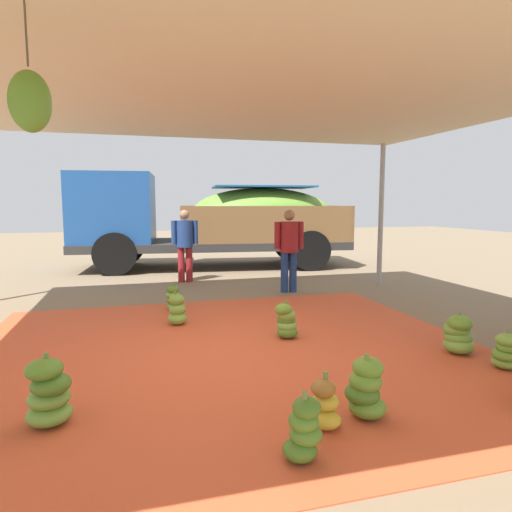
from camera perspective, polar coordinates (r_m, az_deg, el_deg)
ground_plane at (r=7.96m, az=-7.61°, el=-5.34°), size 40.00×40.00×0.00m
tarp_orange at (r=5.10m, az=-2.92°, el=-12.19°), size 5.72×5.28×0.01m
tent_canopy at (r=4.86m, az=-3.10°, el=20.48°), size 8.00×7.00×2.90m
banana_bunch_0 at (r=7.08m, az=-10.55°, el=-5.37°), size 0.34×0.35×0.44m
banana_bunch_1 at (r=3.09m, az=6.13°, el=-21.41°), size 0.33×0.31×0.46m
banana_bunch_2 at (r=6.20m, az=-10.11°, el=-6.88°), size 0.31×0.32×0.46m
banana_bunch_3 at (r=3.80m, az=-25.12°, el=-15.75°), size 0.45×0.45×0.55m
banana_bunch_4 at (r=3.49m, az=8.87°, el=-18.41°), size 0.28×0.29×0.42m
banana_bunch_5 at (r=5.47m, az=24.56°, el=-9.22°), size 0.42×0.42×0.46m
banana_bunch_6 at (r=5.54m, az=3.92°, el=-8.39°), size 0.33×0.35×0.48m
banana_bunch_8 at (r=3.68m, az=13.93°, el=-16.30°), size 0.38×0.38×0.51m
banana_bunch_9 at (r=5.19m, az=29.55°, el=-10.72°), size 0.38×0.36×0.42m
cargo_truck_main at (r=11.61m, az=-6.16°, el=4.83°), size 7.08×2.94×2.40m
worker_0 at (r=8.29m, az=4.26°, el=1.52°), size 0.57×0.35×1.55m
worker_1 at (r=9.47m, az=-9.14°, el=2.03°), size 0.56×0.34×1.53m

